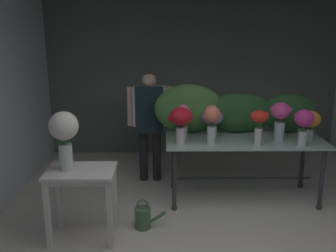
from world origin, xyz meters
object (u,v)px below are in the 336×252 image
vase_rosy_dahlias (184,118)px  vase_sunset_peonies (310,122)px  vase_fuchsia_snapdragons (280,117)px  vase_crimson_roses (181,121)px  display_table_glass (244,148)px  side_table_white (81,181)px  vase_white_roses_tall (64,133)px  vase_scarlet_freesia (259,122)px  florist (150,115)px  vase_coral_tulips (212,120)px  watering_can (143,217)px  vase_lilac_lilies (212,120)px  vase_magenta_carnations (304,122)px

vase_rosy_dahlias → vase_sunset_peonies: 1.56m
vase_sunset_peonies → vase_fuchsia_snapdragons: vase_fuchsia_snapdragons is taller
vase_crimson_roses → display_table_glass: bearing=14.6°
vase_crimson_roses → vase_rosy_dahlias: bearing=80.4°
display_table_glass → vase_fuchsia_snapdragons: bearing=-6.6°
side_table_white → vase_white_roses_tall: bearing=180.0°
vase_scarlet_freesia → vase_white_roses_tall: vase_white_roses_tall is taller
florist → vase_rosy_dahlias: size_ratio=3.67×
vase_rosy_dahlias → vase_crimson_roses: vase_crimson_roses is taller
florist → vase_scarlet_freesia: 1.59m
vase_crimson_roses → vase_coral_tulips: bearing=1.1°
vase_rosy_dahlias → vase_fuchsia_snapdragons: bearing=-5.9°
vase_scarlet_freesia → watering_can: 1.74m
vase_rosy_dahlias → vase_crimson_roses: (-0.05, -0.29, 0.03)m
display_table_glass → side_table_white: bearing=-153.5°
side_table_white → vase_lilac_lilies: size_ratio=2.16×
florist → vase_sunset_peonies: bearing=-19.2°
side_table_white → florist: size_ratio=0.49×
vase_coral_tulips → vase_white_roses_tall: (-1.56, -0.73, 0.05)m
vase_coral_tulips → vase_fuchsia_snapdragons: bearing=10.5°
vase_sunset_peonies → vase_magenta_carnations: size_ratio=0.85×
florist → vase_sunset_peonies: florist is taller
vase_fuchsia_snapdragons → vase_lilac_lilies: bearing=171.0°
vase_white_roses_tall → vase_rosy_dahlias: bearing=39.2°
vase_lilac_lilies → vase_magenta_carnations: bearing=-20.1°
vase_rosy_dahlias → vase_sunset_peonies: bearing=-5.4°
vase_rosy_dahlias → vase_fuchsia_snapdragons: vase_fuchsia_snapdragons is taller
florist → vase_magenta_carnations: size_ratio=3.58×
display_table_glass → side_table_white: 2.09m
florist → vase_coral_tulips: bearing=-47.2°
florist → vase_scarlet_freesia: florist is taller
vase_sunset_peonies → vase_lilac_lilies: bearing=172.7°
side_table_white → vase_scarlet_freesia: 2.14m
vase_lilac_lilies → vase_crimson_roses: 0.51m
vase_lilac_lilies → vase_coral_tulips: size_ratio=0.75×
side_table_white → vase_magenta_carnations: (2.49, 0.64, 0.45)m
vase_crimson_roses → vase_fuchsia_snapdragons: bearing=7.7°
vase_coral_tulips → vase_white_roses_tall: 1.72m
vase_rosy_dahlias → vase_fuchsia_snapdragons: size_ratio=0.90×
florist → vase_lilac_lilies: 0.98m
side_table_white → vase_lilac_lilies: (1.46, 1.01, 0.39)m
vase_magenta_carnations → vase_fuchsia_snapdragons: (-0.21, 0.25, 0.01)m
display_table_glass → vase_magenta_carnations: bearing=-25.5°
vase_crimson_roses → vase_magenta_carnations: bearing=-3.2°
side_table_white → florist: 1.72m
vase_coral_tulips → vase_magenta_carnations: bearing=-4.7°
display_table_glass → florist: (-1.22, 0.63, 0.29)m
side_table_white → vase_coral_tulips: bearing=27.1°
vase_white_roses_tall → watering_can: (0.75, 0.19, -1.03)m
vase_fuchsia_snapdragons → vase_rosy_dahlias: bearing=174.1°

